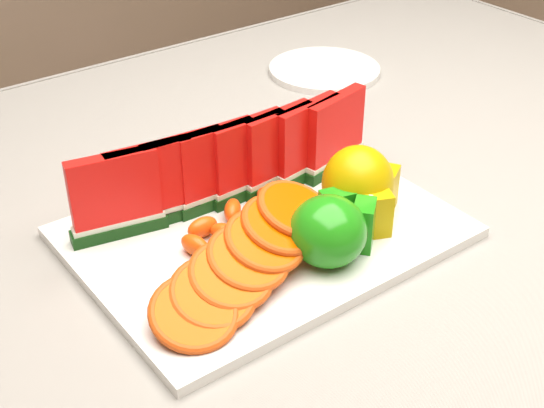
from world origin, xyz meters
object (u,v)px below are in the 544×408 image
object	(u,v)px
pear_cluster	(361,187)
side_plate	(324,70)
apple_cluster	(332,229)
platter	(263,232)

from	to	relation	value
pear_cluster	side_plate	size ratio (longest dim) A/B	0.44
apple_cluster	side_plate	xyz separation A→B (m)	(0.33, 0.40, -0.04)
platter	apple_cluster	bearing A→B (deg)	-72.16
platter	side_plate	world-z (taller)	platter
apple_cluster	side_plate	world-z (taller)	apple_cluster
apple_cluster	side_plate	distance (m)	0.51
platter	side_plate	size ratio (longest dim) A/B	1.77
apple_cluster	side_plate	size ratio (longest dim) A/B	0.51
pear_cluster	side_plate	world-z (taller)	pear_cluster
platter	pear_cluster	size ratio (longest dim) A/B	4.02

